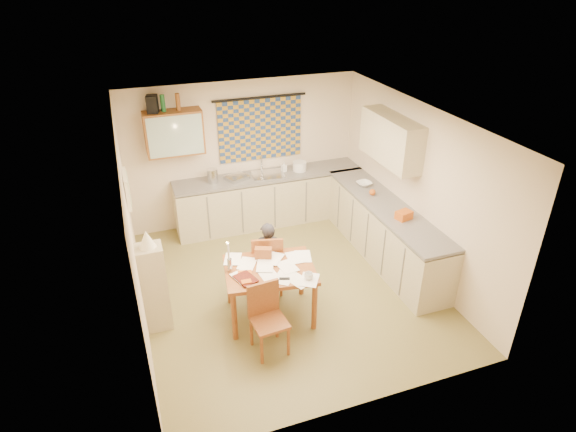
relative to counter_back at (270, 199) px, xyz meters
name	(u,v)px	position (x,y,z in m)	size (l,w,h in m)	color
floor	(287,287)	(-0.36, -1.95, -0.46)	(4.00, 4.50, 0.02)	olive
ceiling	(287,118)	(-0.36, -1.95, 2.06)	(4.00, 4.50, 0.02)	white
wall_back	(244,153)	(-0.36, 0.31, 0.80)	(4.00, 0.02, 2.50)	beige
wall_front	(366,315)	(-0.36, -4.21, 0.80)	(4.00, 0.02, 2.50)	beige
wall_left	(131,236)	(-2.37, -1.95, 0.80)	(0.02, 4.50, 2.50)	beige
wall_right	(417,189)	(1.65, -1.95, 0.80)	(0.02, 4.50, 2.50)	beige
window_blind	(260,130)	(-0.06, 0.27, 1.20)	(1.45, 0.03, 1.05)	navy
curtain_rod	(260,98)	(-0.06, 0.25, 1.75)	(0.04, 0.04, 1.60)	black
wall_cabinet	(174,133)	(-1.51, 0.13, 1.35)	(0.90, 0.34, 0.70)	brown
wall_cabinet_glass	(176,136)	(-1.51, -0.04, 1.35)	(0.84, 0.02, 0.64)	#99B2A5
upper_cabinet_right	(391,139)	(1.47, -1.40, 1.40)	(0.34, 1.30, 0.70)	tan
framed_print	(127,189)	(-2.33, -1.55, 1.25)	(0.04, 0.50, 0.40)	#F0EACA
print_canvas	(129,188)	(-2.30, -1.55, 1.25)	(0.01, 0.42, 0.32)	silver
counter_back	(270,199)	(0.00, 0.00, 0.00)	(3.30, 0.62, 0.92)	tan
counter_right	(384,231)	(1.34, -1.69, 0.00)	(0.62, 2.95, 0.92)	tan
stove	(426,273)	(1.34, -2.86, -0.02)	(0.55, 0.55, 0.86)	white
sink	(268,177)	(-0.02, 0.00, 0.43)	(0.55, 0.45, 0.10)	silver
tap	(262,164)	(-0.08, 0.18, 0.61)	(0.03, 0.03, 0.28)	silver
dish_rack	(237,177)	(-0.57, 0.00, 0.50)	(0.35, 0.30, 0.06)	silver
kettle	(213,176)	(-0.98, 0.00, 0.59)	(0.18, 0.18, 0.24)	silver
mixing_bowl	(300,166)	(0.56, 0.00, 0.55)	(0.24, 0.24, 0.16)	white
soap_bottle	(284,167)	(0.29, 0.05, 0.56)	(0.09, 0.10, 0.18)	white
bowl	(364,184)	(1.34, -0.94, 0.50)	(0.27, 0.27, 0.06)	white
orange_bag	(404,215)	(1.34, -2.16, 0.53)	(0.22, 0.16, 0.12)	#BF5413
fruit_orange	(372,192)	(1.29, -1.32, 0.52)	(0.10, 0.10, 0.10)	#BF5413
speaker	(152,104)	(-1.78, 0.13, 1.83)	(0.16, 0.20, 0.26)	black
bottle_green	(163,103)	(-1.62, 0.13, 1.83)	(0.07, 0.07, 0.26)	#195926
bottle_brown	(178,102)	(-1.40, 0.13, 1.83)	(0.07, 0.07, 0.26)	brown
dining_table	(270,292)	(-0.78, -2.47, -0.07)	(1.24, 1.02, 0.75)	brown
chair_far	(267,273)	(-0.65, -1.93, -0.16)	(0.52, 0.52, 0.94)	brown
chair_near	(269,331)	(-0.99, -3.08, -0.18)	(0.43, 0.43, 0.88)	brown
person	(268,257)	(-0.63, -1.92, 0.09)	(0.45, 0.35, 1.09)	black
shelf_stand	(155,288)	(-2.20, -2.18, 0.15)	(0.32, 0.30, 1.19)	tan
lampshade	(147,239)	(-2.20, -2.18, 0.85)	(0.20, 0.20, 0.22)	#F0EACA
letter_rack	(263,253)	(-0.79, -2.23, 0.38)	(0.22, 0.10, 0.16)	brown
mug	(309,276)	(-0.40, -2.86, 0.34)	(0.15, 0.15, 0.09)	white
magazine	(238,282)	(-1.23, -2.65, 0.31)	(0.29, 0.34, 0.03)	maroon
book	(238,277)	(-1.21, -2.53, 0.31)	(0.23, 0.27, 0.02)	#BF5413
orange_box	(246,282)	(-1.14, -2.69, 0.32)	(0.12, 0.08, 0.04)	#BF5413
eyeglasses	(285,279)	(-0.68, -2.76, 0.31)	(0.13, 0.04, 0.02)	black
candle_holder	(230,265)	(-1.26, -2.36, 0.39)	(0.06, 0.06, 0.18)	silver
candle	(228,251)	(-1.27, -2.35, 0.59)	(0.02, 0.02, 0.22)	white
candle_flame	(227,243)	(-1.28, -2.35, 0.71)	(0.02, 0.02, 0.02)	#FFCC66
papers	(276,268)	(-0.71, -2.50, 0.31)	(1.18, 1.12, 0.02)	white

